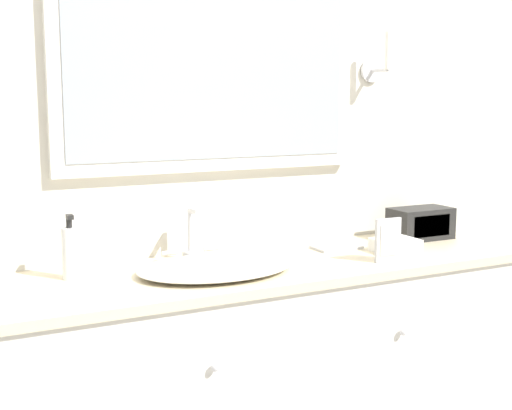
# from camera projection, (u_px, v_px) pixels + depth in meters

# --- Properties ---
(wall_back) EXTENTS (8.00, 0.18, 2.55)m
(wall_back) POSITION_uv_depth(u_px,v_px,m) (235.00, 130.00, 2.56)
(wall_back) COLOR silver
(wall_back) RESTS_ON ground_plane
(vanity_counter) EXTENTS (1.91, 0.54, 0.85)m
(vanity_counter) POSITION_uv_depth(u_px,v_px,m) (274.00, 384.00, 2.43)
(vanity_counter) COLOR silver
(vanity_counter) RESTS_ON ground_plane
(sink_basin) EXTENTS (0.50, 0.42, 0.18)m
(sink_basin) POSITION_uv_depth(u_px,v_px,m) (214.00, 266.00, 2.24)
(sink_basin) COLOR silver
(sink_basin) RESTS_ON vanity_counter
(soap_bottle) EXTENTS (0.05, 0.05, 0.20)m
(soap_bottle) POSITION_uv_depth(u_px,v_px,m) (70.00, 252.00, 2.15)
(soap_bottle) COLOR white
(soap_bottle) RESTS_ON vanity_counter
(appliance_box) EXTENTS (0.24, 0.13, 0.12)m
(appliance_box) POSITION_uv_depth(u_px,v_px,m) (421.00, 223.00, 2.76)
(appliance_box) COLOR black
(appliance_box) RESTS_ON vanity_counter
(picture_frame) EXTENTS (0.10, 0.01, 0.15)m
(picture_frame) POSITION_uv_depth(u_px,v_px,m) (388.00, 240.00, 2.38)
(picture_frame) COLOR #B2B2B7
(picture_frame) RESTS_ON vanity_counter
(hand_towel_near_sink) EXTENTS (0.15, 0.10, 0.03)m
(hand_towel_near_sink) POSITION_uv_depth(u_px,v_px,m) (23.00, 292.00, 1.96)
(hand_towel_near_sink) COLOR #A8B7C6
(hand_towel_near_sink) RESTS_ON vanity_counter
(hand_towel_far_corner) EXTENTS (0.15, 0.13, 0.05)m
(hand_towel_far_corner) POSITION_uv_depth(u_px,v_px,m) (395.00, 245.00, 2.54)
(hand_towel_far_corner) COLOR white
(hand_towel_far_corner) RESTS_ON vanity_counter
(metal_tray) EXTENTS (0.17, 0.10, 0.01)m
(metal_tray) POSITION_uv_depth(u_px,v_px,m) (337.00, 247.00, 2.59)
(metal_tray) COLOR silver
(metal_tray) RESTS_ON vanity_counter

